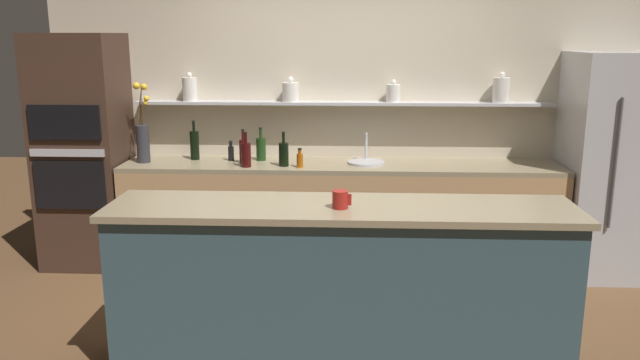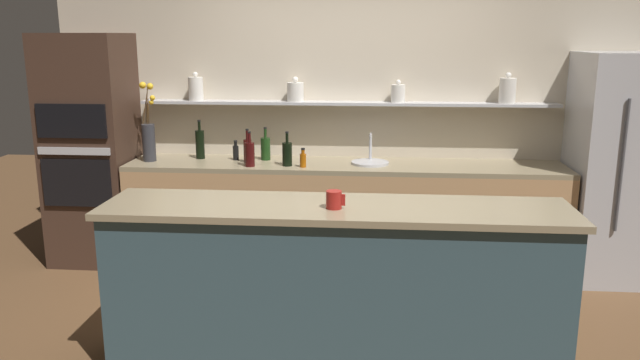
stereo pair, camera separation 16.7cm
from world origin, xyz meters
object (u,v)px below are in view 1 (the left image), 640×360
object	(u,v)px
flower_vase	(143,137)
bottle_wine_2	(243,151)
bottle_wine_4	(246,154)
bottle_sauce_5	(231,152)
bottle_wine_1	(195,145)
bottle_sauce_6	(300,160)
bottle_wine_3	(261,149)
refrigerator	(613,166)
bottle_wine_0	(284,154)
oven_tower	(84,152)
coffee_mug	(340,200)
sink_fixture	(366,161)

from	to	relation	value
flower_vase	bottle_wine_2	xyz separation A→B (m)	(0.86, 0.01, -0.11)
bottle_wine_4	bottle_sauce_5	world-z (taller)	bottle_wine_4
bottle_wine_1	bottle_sauce_6	xyz separation A→B (m)	(0.94, -0.29, -0.06)
bottle_wine_3	bottle_sauce_5	bearing A→B (deg)	-173.91
refrigerator	bottle_wine_4	distance (m)	3.03
bottle_wine_0	bottle_wine_4	distance (m)	0.31
bottle_wine_1	bottle_wine_3	world-z (taller)	bottle_wine_1
bottle_wine_1	oven_tower	bearing A→B (deg)	-173.10
oven_tower	bottle_wine_2	bearing A→B (deg)	-0.86
flower_vase	bottle_wine_2	size ratio (longest dim) A/B	2.33
bottle_wine_2	bottle_wine_3	world-z (taller)	bottle_wine_2
bottle_wine_4	bottle_sauce_5	distance (m)	0.31
bottle_wine_1	bottle_wine_3	size ratio (longest dim) A/B	1.19
oven_tower	bottle_wine_1	bearing A→B (deg)	6.90
bottle_wine_1	coffee_mug	world-z (taller)	bottle_wine_1
refrigerator	bottle_wine_1	size ratio (longest dim) A/B	5.41
sink_fixture	bottle_wine_1	bearing A→B (deg)	176.10
oven_tower	bottle_wine_0	world-z (taller)	oven_tower
oven_tower	refrigerator	bearing A→B (deg)	-0.47
bottle_sauce_5	coffee_mug	xyz separation A→B (m)	(0.98, -1.85, 0.08)
bottle_wine_2	bottle_sauce_5	distance (m)	0.16
bottle_wine_3	bottle_sauce_5	distance (m)	0.26
bottle_wine_0	oven_tower	bearing A→B (deg)	175.69
bottle_wine_1	bottle_sauce_6	bearing A→B (deg)	-17.24
bottle_wine_3	bottle_sauce_6	bearing A→B (deg)	-38.34
oven_tower	bottle_wine_1	xyz separation A→B (m)	(0.94, 0.11, 0.05)
oven_tower	bottle_wine_1	distance (m)	0.95
oven_tower	bottle_sauce_5	xyz separation A→B (m)	(1.27, 0.08, -0.01)
oven_tower	flower_vase	world-z (taller)	oven_tower
flower_vase	bottle_sauce_5	world-z (taller)	flower_vase
bottle_wine_2	bottle_wine_4	distance (m)	0.17
bottle_wine_1	bottle_wine_2	xyz separation A→B (m)	(0.45, -0.13, -0.02)
bottle_wine_1	bottle_wine_2	distance (m)	0.47
oven_tower	bottle_sauce_5	bearing A→B (deg)	3.54
flower_vase	bottle_sauce_6	xyz separation A→B (m)	(1.35, -0.15, -0.15)
flower_vase	coffee_mug	xyz separation A→B (m)	(1.71, -1.74, -0.07)
sink_fixture	bottle_wine_4	bearing A→B (deg)	-169.01
flower_vase	bottle_wine_4	size ratio (longest dim) A/B	2.31
coffee_mug	bottle_sauce_6	bearing A→B (deg)	102.74
bottle_wine_0	coffee_mug	distance (m)	1.71
bottle_sauce_6	coffee_mug	distance (m)	1.63
coffee_mug	bottle_wine_2	bearing A→B (deg)	116.01
bottle_wine_0	bottle_wine_3	bearing A→B (deg)	133.19
bottle_wine_1	bottle_wine_3	distance (m)	0.58
bottle_sauce_5	coffee_mug	size ratio (longest dim) A/B	1.58
sink_fixture	bottle_wine_0	distance (m)	0.71
bottle_wine_2	bottle_wine_4	bearing A→B (deg)	-72.66
bottle_wine_0	bottle_wine_4	bearing A→B (deg)	-170.87
flower_vase	bottle_sauce_5	distance (m)	0.75
oven_tower	flower_vase	xyz separation A→B (m)	(0.54, -0.03, 0.14)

